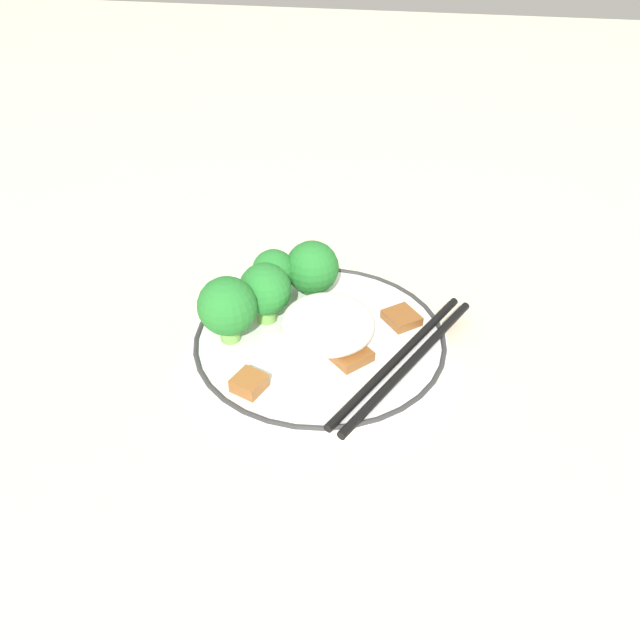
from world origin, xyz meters
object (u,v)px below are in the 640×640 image
plate (320,341)px  broccoli_back_left (312,268)px  chopsticks (405,360)px  broccoli_mid_left (227,307)px  broccoli_back_center (274,272)px  broccoli_back_right (265,290)px

plate → broccoli_back_left: size_ratio=4.11×
broccoli_back_left → chopsticks: bearing=-42.9°
broccoli_back_left → broccoli_mid_left: 0.11m
broccoli_back_left → broccoli_back_center: bearing=-158.5°
broccoli_back_left → chopsticks: (0.10, -0.09, -0.03)m
plate → chopsticks: size_ratio=1.19×
broccoli_back_left → broccoli_back_center: broccoli_back_left is taller
broccoli_back_right → broccoli_mid_left: size_ratio=0.93×
broccoli_back_left → plate: bearing=-73.9°
broccoli_back_right → chopsticks: bearing=-17.1°
broccoli_back_center → chopsticks: (0.14, -0.08, -0.03)m
plate → chopsticks: 0.08m
broccoli_mid_left → broccoli_back_right: bearing=53.1°
plate → chopsticks: chopsticks is taller
broccoli_back_left → chopsticks: broccoli_back_left is taller
broccoli_back_right → broccoli_mid_left: bearing=-126.9°
plate → broccoli_mid_left: bearing=-168.1°
broccoli_back_left → chopsticks: size_ratio=0.29×
plate → broccoli_mid_left: 0.09m
broccoli_mid_left → chopsticks: broccoli_mid_left is taller
broccoli_back_left → broccoli_back_center: 0.04m
broccoli_mid_left → chopsticks: 0.17m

